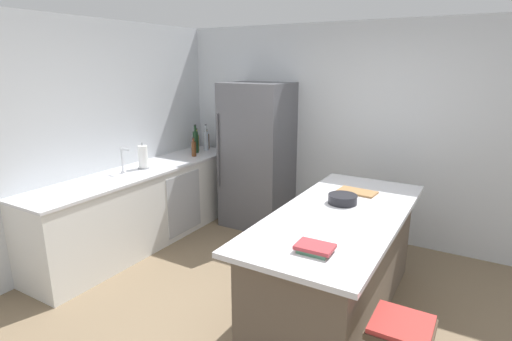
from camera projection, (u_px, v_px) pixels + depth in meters
ground_plane at (269, 324)px, 3.38m from camera, size 7.20×7.20×0.00m
wall_rear at (358, 133)px, 4.91m from camera, size 6.00×0.10×2.60m
wall_left at (67, 144)px, 4.24m from camera, size 0.10×6.00×2.60m
counter_run_left at (144, 206)px, 4.83m from camera, size 0.67×2.91×0.92m
kitchen_island at (337, 262)px, 3.45m from camera, size 0.97×2.26×0.92m
refrigerator at (257, 156)px, 5.27m from camera, size 0.82×0.71×1.89m
bar_stool at (400, 340)px, 2.38m from camera, size 0.36×0.36×0.66m
sink_faucet at (123, 160)px, 4.51m from camera, size 0.15×0.05×0.30m
paper_towel_roll at (143, 157)px, 4.73m from camera, size 0.14×0.14×0.31m
whiskey_bottle at (206, 141)px, 5.83m from camera, size 0.08×0.08×0.29m
soda_bottle at (206, 140)px, 5.71m from camera, size 0.07×0.07×0.37m
olive_oil_bottle at (197, 142)px, 5.67m from camera, size 0.06×0.06×0.32m
wine_bottle at (196, 141)px, 5.55m from camera, size 0.08×0.08×0.39m
hot_sauce_bottle at (193, 148)px, 5.47m from camera, size 0.05×0.05×0.22m
syrup_bottle at (194, 149)px, 5.34m from camera, size 0.06×0.06×0.26m
cookbook_stack at (315, 248)px, 2.63m from camera, size 0.25×0.18×0.05m
mixing_bowl at (343, 199)px, 3.54m from camera, size 0.25×0.25×0.08m
cutting_board at (357, 192)px, 3.84m from camera, size 0.37×0.22×0.02m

